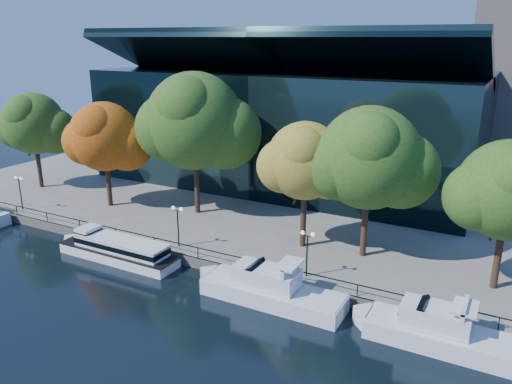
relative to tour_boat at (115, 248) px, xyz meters
The scene contains 16 objects.
ground 8.16m from the tour_boat, ahead, with size 160.00×160.00×0.00m, color black.
promenade 36.21m from the tour_boat, 77.22° to the left, with size 90.00×67.08×1.00m.
railing 8.34m from the tour_boat, 15.22° to the left, with size 88.20×0.08×0.99m.
convention_building 31.85m from the tour_boat, 82.57° to the left, with size 50.00×24.57×21.43m.
tour_boat is the anchor object (origin of this frame).
cruiser_near 16.33m from the tour_boat, ahead, with size 12.98×3.34×3.76m.
cruiser_far 29.18m from the tour_boat, ahead, with size 11.37×3.15×3.71m.
tree_0 27.01m from the tour_boat, 155.09° to the left, with size 9.98×8.18×12.59m.
tree_1 15.66m from the tour_boat, 135.35° to the left, with size 10.01×8.21×12.36m.
tree_2 16.03m from the tour_boat, 84.64° to the left, with size 13.37×10.96×15.90m.
tree_3 19.79m from the tour_boat, 30.53° to the left, with size 9.08×7.44×12.08m.
tree_4 25.10m from the tour_boat, 24.58° to the left, with size 11.37×9.32×13.80m.
tree_5 34.49m from the tour_boat, 14.97° to the left, with size 9.66×7.92×12.09m.
lamp_0 18.19m from the tour_boat, 169.00° to the left, with size 1.26×0.36×4.03m.
lamp_1 6.65m from the tour_boat, 34.87° to the left, with size 1.26×0.36×4.03m.
lamp_2 18.73m from the tour_boat, 10.67° to the left, with size 1.26×0.36×4.03m.
Camera 1 is at (24.48, -31.09, 20.32)m, focal length 35.00 mm.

